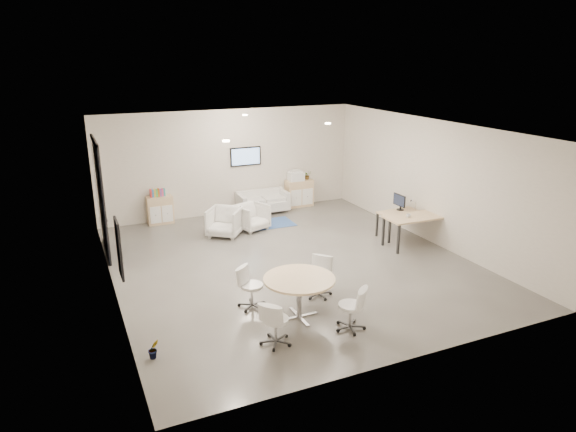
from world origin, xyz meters
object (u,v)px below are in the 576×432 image
(armchair_left, at_px, (225,221))
(desk_front, at_px, (415,219))
(round_table, at_px, (299,282))
(armchair_right, at_px, (252,216))
(sideboard_right, at_px, (299,193))
(sideboard_left, at_px, (160,210))
(loveseat, at_px, (262,202))
(desk_rear, at_px, (403,214))

(armchair_left, height_order, desk_front, armchair_left)
(armchair_left, xyz_separation_m, round_table, (-0.11, -4.99, 0.30))
(round_table, bearing_deg, armchair_right, 79.40)
(sideboard_right, xyz_separation_m, desk_front, (1.14, -4.50, 0.28))
(sideboard_left, relative_size, sideboard_right, 0.94)
(sideboard_right, bearing_deg, armchair_right, -144.56)
(armchair_left, bearing_deg, desk_front, 4.32)
(round_table, bearing_deg, loveseat, 74.34)
(loveseat, distance_m, desk_rear, 4.52)
(sideboard_right, bearing_deg, loveseat, -173.30)
(sideboard_left, bearing_deg, loveseat, -3.27)
(sideboard_right, distance_m, desk_front, 4.65)
(loveseat, height_order, desk_front, desk_front)
(sideboard_right, xyz_separation_m, loveseat, (-1.35, -0.16, -0.12))
(desk_front, bearing_deg, round_table, -151.36)
(sideboard_right, bearing_deg, sideboard_left, 179.74)
(sideboard_left, distance_m, loveseat, 3.14)
(sideboard_right, bearing_deg, armchair_left, -150.08)
(armchair_right, xyz_separation_m, round_table, (-0.97, -5.17, 0.33))
(sideboard_right, distance_m, desk_rear, 4.03)
(sideboard_left, distance_m, armchair_left, 2.28)
(sideboard_right, distance_m, round_table, 7.49)
(loveseat, distance_m, round_table, 6.87)
(armchair_left, distance_m, desk_front, 5.04)
(armchair_right, bearing_deg, sideboard_left, 124.47)
(sideboard_right, xyz_separation_m, armchair_right, (-2.23, -1.59, -0.03))
(loveseat, relative_size, desk_front, 1.02)
(armchair_right, height_order, desk_front, armchair_right)
(desk_rear, bearing_deg, round_table, -150.39)
(desk_rear, bearing_deg, armchair_right, 144.44)
(loveseat, xyz_separation_m, desk_rear, (2.67, -3.64, 0.32))
(armchair_right, distance_m, desk_rear, 4.19)
(loveseat, height_order, armchair_left, armchair_left)
(sideboard_left, height_order, desk_front, sideboard_left)
(sideboard_left, relative_size, desk_rear, 0.59)
(sideboard_left, relative_size, round_table, 0.62)
(round_table, bearing_deg, desk_rear, 33.28)
(sideboard_left, relative_size, armchair_right, 1.01)
(armchair_right, bearing_deg, desk_front, -60.74)
(sideboard_left, bearing_deg, desk_front, -38.78)
(armchair_right, bearing_deg, desk_rear, -51.86)
(round_table, bearing_deg, sideboard_right, 64.67)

